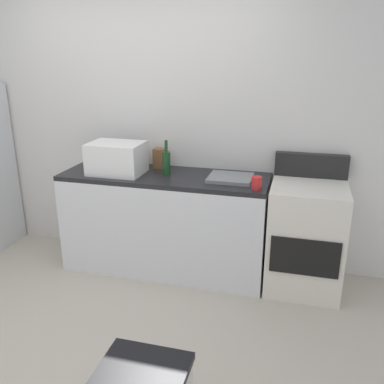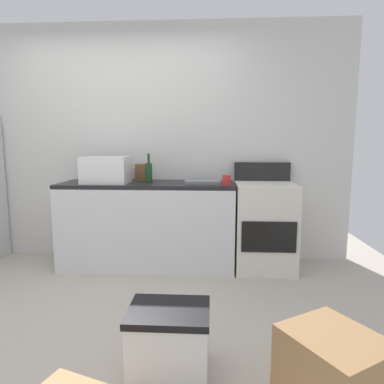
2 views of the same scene
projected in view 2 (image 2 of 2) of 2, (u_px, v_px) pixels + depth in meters
The scene contains 11 objects.
ground_plane at pixel (78, 323), 2.45m from camera, with size 6.00×6.00×0.00m, color #B2A899.
wall_back at pixel (126, 144), 3.79m from camera, with size 5.00×0.10×2.60m, color silver.
kitchen_counter at pixel (148, 225), 3.55m from camera, with size 1.80×0.60×0.90m.
stove_oven at pixel (264, 225), 3.48m from camera, with size 0.60×0.61×1.10m.
microwave at pixel (106, 170), 3.43m from camera, with size 0.46×0.34×0.27m, color white.
sink_basin at pixel (203, 181), 3.45m from camera, with size 0.36×0.32×0.03m, color slate.
wine_bottle at pixel (149, 172), 3.48m from camera, with size 0.07×0.07×0.30m.
coffee_mug at pixel (227, 180), 3.24m from camera, with size 0.08×0.08×0.10m, color red.
knife_block at pixel (141, 172), 3.68m from camera, with size 0.10×0.10×0.18m, color brown.
cardboard_box_medium at pixel (333, 379), 1.54m from camera, with size 0.38×0.42×0.44m, color olive.
storage_bin at pixel (169, 340), 1.91m from camera, with size 0.46×0.36×0.38m.
Camera 2 is at (0.97, -2.23, 1.30)m, focal length 31.29 mm.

